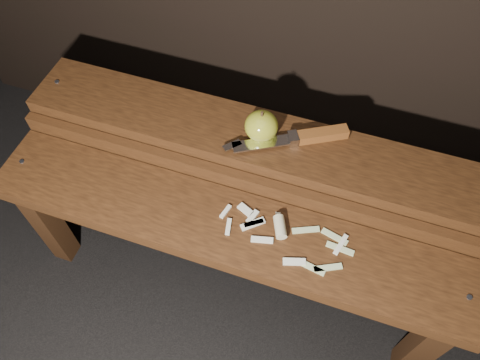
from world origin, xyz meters
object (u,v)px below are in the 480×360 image
(bench_front_tier, at_px, (224,240))
(apple, at_px, (261,126))
(bench_rear_tier, at_px, (253,156))
(knife, at_px, (307,137))

(bench_front_tier, distance_m, apple, 0.30)
(bench_front_tier, xyz_separation_m, bench_rear_tier, (0.00, 0.23, 0.06))
(bench_rear_tier, relative_size, apple, 13.98)
(apple, bearing_deg, knife, 11.74)
(bench_rear_tier, xyz_separation_m, apple, (0.02, 0.00, 0.12))
(bench_front_tier, bearing_deg, apple, 85.86)
(bench_rear_tier, distance_m, apple, 0.12)
(knife, bearing_deg, bench_front_tier, -116.44)
(bench_front_tier, bearing_deg, knife, 63.56)
(bench_front_tier, distance_m, bench_rear_tier, 0.23)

